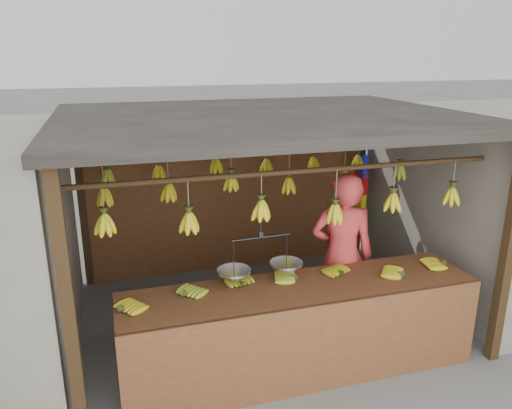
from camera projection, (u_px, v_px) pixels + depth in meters
name	position (u px, v px, depth m)	size (l,w,h in m)	color
ground	(263.00, 315.00, 5.98)	(80.00, 80.00, 0.00)	#5B5B57
stall	(255.00, 148.00, 5.70)	(4.30, 3.30, 2.40)	black
counter	(305.00, 311.00, 4.66)	(3.49, 0.78, 0.96)	#58311A
hanging_bananas	(264.00, 185.00, 5.51)	(3.59, 2.23, 0.39)	#B2A013
balance_scale	(261.00, 263.00, 4.64)	(0.82, 0.33, 0.91)	black
vendor	(342.00, 256.00, 5.35)	(0.67, 0.44, 1.85)	#BF3333
bag_bundles	(360.00, 193.00, 7.45)	(0.08, 0.26, 1.16)	#1426BF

